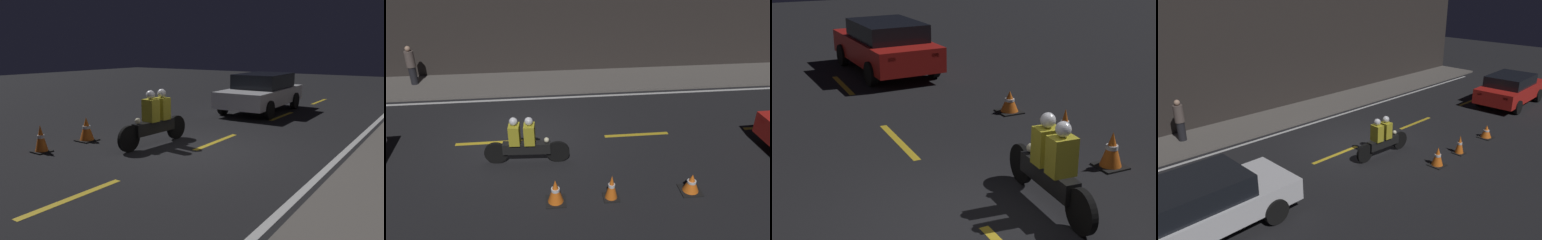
{
  "view_description": "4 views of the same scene",
  "coord_description": "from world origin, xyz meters",
  "views": [
    {
      "loc": [
        7.09,
        4.85,
        2.39
      ],
      "look_at": [
        0.32,
        0.15,
        0.8
      ],
      "focal_mm": 35.0,
      "sensor_mm": 36.0,
      "label": 1
    },
    {
      "loc": [
        0.63,
        -9.75,
        5.94
      ],
      "look_at": [
        1.62,
        -0.45,
        0.87
      ],
      "focal_mm": 35.0,
      "sensor_mm": 36.0,
      "label": 2
    },
    {
      "loc": [
        -5.59,
        2.96,
        3.7
      ],
      "look_at": [
        1.6,
        -0.47,
        0.96
      ],
      "focal_mm": 50.0,
      "sensor_mm": 36.0,
      "label": 3
    },
    {
      "loc": [
        -8.69,
        -8.74,
        5.51
      ],
      "look_at": [
        -0.09,
        0.25,
        0.98
      ],
      "focal_mm": 35.0,
      "sensor_mm": 36.0,
      "label": 4
    }
  ],
  "objects": [
    {
      "name": "taxi_red",
      "position": [
        8.94,
        -1.5,
        0.78
      ],
      "size": [
        4.32,
        2.11,
        1.47
      ],
      "rotation": [
        0.0,
        0.0,
        0.04
      ],
      "color": "red",
      "rests_on": "ground"
    },
    {
      "name": "traffic_cone_far",
      "position": [
        4.16,
        -2.8,
        0.24
      ],
      "size": [
        0.51,
        0.51,
        0.49
      ],
      "color": "black",
      "rests_on": "ground"
    },
    {
      "name": "traffic_cone_near",
      "position": [
        0.84,
        -2.85,
        0.31
      ],
      "size": [
        0.48,
        0.48,
        0.63
      ],
      "color": "black",
      "rests_on": "ground"
    },
    {
      "name": "lane_dash_d",
      "position": [
        3.5,
        0.0,
        0.0
      ],
      "size": [
        2.0,
        0.14,
        0.01
      ],
      "color": "gold",
      "rests_on": "ground"
    },
    {
      "name": "lane_dash_e",
      "position": [
        8.0,
        0.0,
        0.0
      ],
      "size": [
        2.0,
        0.14,
        0.01
      ],
      "color": "gold",
      "rests_on": "ground"
    },
    {
      "name": "motorcycle",
      "position": [
        0.09,
        -1.12,
        0.65
      ],
      "size": [
        2.31,
        0.4,
        1.39
      ],
      "rotation": [
        0.0,
        0.0,
        -0.06
      ],
      "color": "black",
      "rests_on": "ground"
    },
    {
      "name": "traffic_cone_mid",
      "position": [
        2.17,
        -2.85,
        0.32
      ],
      "size": [
        0.38,
        0.38,
        0.65
      ],
      "color": "black",
      "rests_on": "ground"
    },
    {
      "name": "ground_plane",
      "position": [
        0.0,
        0.0,
        0.0
      ],
      "size": [
        56.0,
        56.0,
        0.0
      ],
      "primitive_type": "plane",
      "color": "black"
    }
  ]
}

